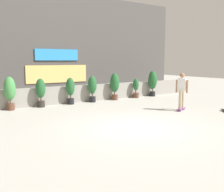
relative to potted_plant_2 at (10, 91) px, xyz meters
name	(u,v)px	position (x,y,z in m)	size (l,w,h in m)	color
ground_plane	(136,127)	(2.90, -5.55, -0.89)	(48.00, 48.00, 0.00)	#B2AFA8
planter_wall	(66,95)	(2.90, 0.45, -0.44)	(18.00, 0.40, 0.90)	gray
building_backdrop	(40,45)	(2.90, 4.45, 2.36)	(20.00, 2.08, 6.50)	#4C4947
potted_plant_2	(10,91)	(0.00, 0.00, 0.00)	(0.53, 0.53, 1.53)	brown
potted_plant_3	(41,91)	(1.41, 0.00, -0.10)	(0.46, 0.46, 1.39)	#2D2823
potted_plant_4	(70,89)	(2.96, 0.00, -0.11)	(0.45, 0.45, 1.37)	black
potted_plant_5	(92,87)	(4.24, 0.00, -0.08)	(0.47, 0.47, 1.42)	black
potted_plant_6	(115,84)	(5.69, 0.00, 0.00)	(0.53, 0.53, 1.53)	brown
potted_plant_7	(136,88)	(7.23, 0.00, -0.28)	(0.36, 0.36, 1.17)	brown
potted_plant_8	(153,81)	(8.56, 0.00, 0.05)	(0.56, 0.56, 1.60)	black
skater_by_wall_right	(182,90)	(6.51, -4.26, 0.05)	(0.81, 0.52, 1.70)	#72338C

